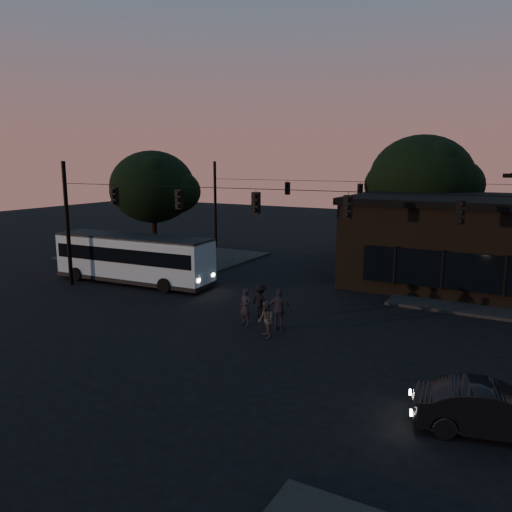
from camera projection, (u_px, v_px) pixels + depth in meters
The scene contains 13 objects.
ground at pixel (210, 341), 21.04m from camera, with size 120.00×120.00×0.00m, color black.
sidewalk_far_left at pixel (164, 256), 39.74m from camera, with size 14.00×10.00×0.15m, color black.
building at pixel (483, 242), 29.95m from camera, with size 15.40×10.41×5.40m.
tree_behind at pixel (421, 179), 36.87m from camera, with size 7.60×7.60×9.43m.
tree_left at pixel (153, 187), 37.86m from camera, with size 6.40×6.40×8.30m.
signal_rig_near at pixel (256, 226), 23.65m from camera, with size 26.24×0.30×7.50m.
signal_rig_far at pixel (359, 206), 37.43m from camera, with size 26.24×0.30×7.50m.
bus at pixel (133, 256), 30.94m from camera, with size 10.72×3.08×2.98m.
car at pixel (493, 410), 13.74m from camera, with size 1.48×4.25×1.40m, color black.
pedestrian_a at pixel (245, 307), 23.03m from camera, with size 0.63×0.41×1.71m, color black.
pedestrian_b at pixel (266, 320), 21.30m from camera, with size 0.78×0.61×1.61m, color #383733.
pedestrian_c at pixel (280, 309), 22.31m from camera, with size 1.11×0.46×1.90m, color #2B2831.
pedestrian_d at pixel (261, 300), 24.24m from camera, with size 1.05×0.60×1.63m, color black.
Camera 1 is at (11.43, -16.54, 7.44)m, focal length 35.00 mm.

